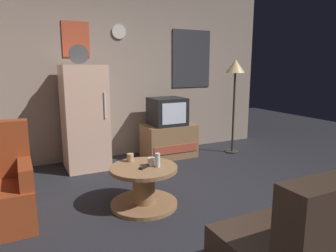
{
  "coord_description": "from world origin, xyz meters",
  "views": [
    {
      "loc": [
        -1.65,
        -2.48,
        1.49
      ],
      "look_at": [
        0.02,
        0.9,
        0.75
      ],
      "focal_mm": 33.01,
      "sensor_mm": 36.0,
      "label": 1
    }
  ],
  "objects": [
    {
      "name": "crt_tv",
      "position": [
        0.53,
        1.96,
        0.76
      ],
      "size": [
        0.54,
        0.51,
        0.44
      ],
      "color": "black",
      "rests_on": "tv_stand"
    },
    {
      "name": "standing_lamp",
      "position": [
        1.67,
        1.71,
        1.36
      ],
      "size": [
        0.32,
        0.32,
        1.59
      ],
      "color": "#332D28",
      "rests_on": "ground_plane"
    },
    {
      "name": "mug_ceramic_white",
      "position": [
        -0.42,
        0.42,
        0.48
      ],
      "size": [
        0.08,
        0.08,
        0.09
      ],
      "primitive_type": "cylinder",
      "color": "silver",
      "rests_on": "coffee_table"
    },
    {
      "name": "remote_control",
      "position": [
        -0.51,
        0.39,
        0.45
      ],
      "size": [
        0.15,
        0.12,
        0.02
      ],
      "primitive_type": "cube",
      "rotation": [
        0.0,
        0.0,
        0.59
      ],
      "color": "black",
      "rests_on": "coffee_table"
    },
    {
      "name": "ground_plane",
      "position": [
        0.0,
        0.0,
        0.0
      ],
      "size": [
        12.0,
        12.0,
        0.0
      ],
      "primitive_type": "plane",
      "color": "#232328"
    },
    {
      "name": "tv_stand",
      "position": [
        0.56,
        1.96,
        0.27
      ],
      "size": [
        0.84,
        0.53,
        0.54
      ],
      "color": "#8E6642",
      "rests_on": "ground_plane"
    },
    {
      "name": "wall_with_art",
      "position": [
        0.01,
        2.45,
        1.37
      ],
      "size": [
        5.2,
        0.12,
        2.74
      ],
      "color": "gray",
      "rests_on": "ground_plane"
    },
    {
      "name": "mug_ceramic_tan",
      "position": [
        -0.57,
        0.66,
        0.48
      ],
      "size": [
        0.08,
        0.08,
        0.09
      ],
      "primitive_type": "cylinder",
      "color": "tan",
      "rests_on": "coffee_table"
    },
    {
      "name": "fridge",
      "position": [
        -0.78,
        2.0,
        0.75
      ],
      "size": [
        0.6,
        0.62,
        1.77
      ],
      "color": "beige",
      "rests_on": "ground_plane"
    },
    {
      "name": "coffee_table",
      "position": [
        -0.5,
        0.43,
        0.22
      ],
      "size": [
        0.72,
        0.72,
        0.44
      ],
      "color": "#8E6642",
      "rests_on": "ground_plane"
    },
    {
      "name": "wine_glass",
      "position": [
        -0.38,
        0.35,
        0.51
      ],
      "size": [
        0.05,
        0.05,
        0.15
      ],
      "primitive_type": "cylinder",
      "color": "silver",
      "rests_on": "coffee_table"
    }
  ]
}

